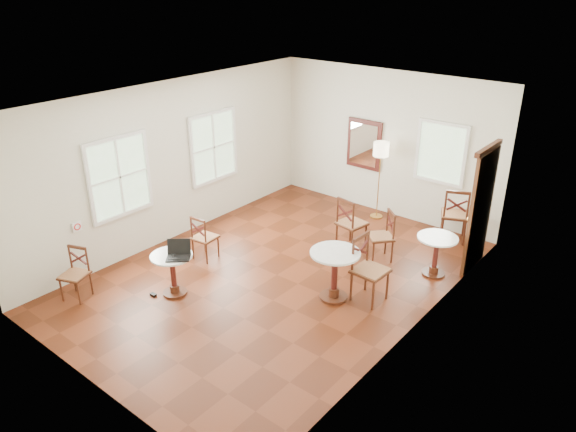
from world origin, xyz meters
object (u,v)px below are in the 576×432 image
object	(u,v)px
cafe_table_mid	(335,270)
chair_near_a	(204,237)
cafe_table_back	(436,251)
navy_mug	(177,249)
power_adapter	(153,295)
chair_back_b	(382,236)
chair_mid_a	(351,223)
cafe_table_near	(173,270)
laptop	(179,253)
chair_near_b	(75,274)
mouse	(176,253)
floor_lamp	(381,154)
chair_back_a	(455,214)
chair_mid_b	(369,269)
water_glass	(174,257)

from	to	relation	value
cafe_table_mid	chair_near_a	bearing A→B (deg)	-171.34
cafe_table_back	navy_mug	bearing A→B (deg)	-134.02
cafe_table_mid	power_adapter	bearing A→B (deg)	-142.03
chair_back_b	cafe_table_mid	bearing A→B (deg)	-45.69
chair_mid_a	navy_mug	bearing A→B (deg)	75.83
cafe_table_near	power_adapter	distance (m)	0.54
cafe_table_mid	laptop	distance (m)	2.43
cafe_table_back	chair_near_b	bearing A→B (deg)	-134.07
cafe_table_mid	chair_near_b	world-z (taller)	chair_near_b
chair_mid_a	cafe_table_back	bearing A→B (deg)	-167.87
cafe_table_near	laptop	xyz separation A→B (m)	(0.14, 0.04, 0.33)
cafe_table_back	navy_mug	xyz separation A→B (m)	(-2.96, -3.06, 0.31)
chair_back_b	navy_mug	xyz separation A→B (m)	(-1.97, -2.97, 0.30)
chair_near_b	laptop	world-z (taller)	laptop
mouse	power_adapter	distance (m)	0.81
chair_near_b	cafe_table_back	bearing A→B (deg)	24.69
cafe_table_mid	chair_near_b	bearing A→B (deg)	-141.42
floor_lamp	navy_mug	xyz separation A→B (m)	(-0.98, -4.51, -0.63)
cafe_table_back	floor_lamp	size ratio (longest dim) A/B	0.44
laptop	chair_back_a	bearing A→B (deg)	19.84
chair_back_b	cafe_table_back	bearing A→B (deg)	46.62
chair_back_b	chair_back_a	bearing A→B (deg)	107.01
chair_mid_a	chair_back_b	distance (m)	0.67
chair_near_a	floor_lamp	world-z (taller)	floor_lamp
chair_near_a	chair_mid_a	world-z (taller)	chair_mid_a
chair_near_a	chair_back_a	size ratio (longest dim) A/B	0.78
cafe_table_back	mouse	world-z (taller)	mouse
chair_mid_a	laptop	world-z (taller)	chair_mid_a
chair_back_a	laptop	xyz separation A→B (m)	(-2.52, -4.58, 0.23)
chair_back_b	laptop	distance (m)	3.58
chair_near_b	mouse	distance (m)	1.61
chair_mid_b	laptop	world-z (taller)	chair_mid_b
chair_back_a	power_adapter	bearing A→B (deg)	35.36
chair_near_b	water_glass	size ratio (longest dim) A/B	8.53
laptop	power_adapter	world-z (taller)	laptop
floor_lamp	navy_mug	bearing A→B (deg)	-102.25
cafe_table_mid	water_glass	world-z (taller)	cafe_table_mid
chair_back_a	mouse	xyz separation A→B (m)	(-2.63, -4.56, 0.18)
water_glass	cafe_table_back	bearing A→B (deg)	49.24
cafe_table_mid	chair_near_a	world-z (taller)	chair_near_a
navy_mug	floor_lamp	bearing A→B (deg)	77.75
chair_mid_a	power_adapter	world-z (taller)	chair_mid_a
cafe_table_mid	chair_near_b	xyz separation A→B (m)	(-3.17, -2.53, -0.09)
cafe_table_back	chair_mid_b	xyz separation A→B (m)	(-0.48, -1.37, 0.09)
floor_lamp	power_adapter	xyz separation A→B (m)	(-1.20, -4.90, -1.36)
chair_mid_a	mouse	bearing A→B (deg)	76.80
chair_near_b	mouse	size ratio (longest dim) A/B	9.58
cafe_table_mid	navy_mug	xyz separation A→B (m)	(-2.05, -1.38, 0.24)
water_glass	chair_mid_a	bearing A→B (deg)	70.02
cafe_table_mid	cafe_table_near	bearing A→B (deg)	-143.81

